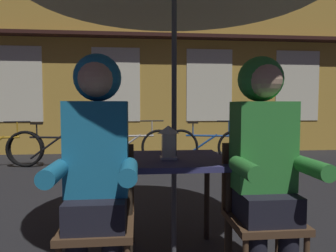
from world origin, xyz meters
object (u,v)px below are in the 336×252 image
at_px(chair_right, 259,207).
at_px(bicycle_fourth, 208,146).
at_px(cafe_table, 174,172).
at_px(lantern, 168,141).
at_px(person_left_hooded, 97,153).
at_px(potted_plant, 274,131).
at_px(bicycle_third, 131,146).
at_px(person_right_hooded, 264,150).
at_px(chair_left, 99,212).
at_px(bicycle_second, 52,148).

bearing_deg(chair_right, bicycle_fourth, 81.59).
height_order(cafe_table, chair_right, chair_right).
relative_size(cafe_table, chair_right, 0.85).
height_order(lantern, person_left_hooded, person_left_hooded).
bearing_deg(lantern, potted_plant, 57.84).
height_order(person_left_hooded, bicycle_third, person_left_hooded).
height_order(cafe_table, bicycle_fourth, bicycle_fourth).
relative_size(bicycle_fourth, potted_plant, 1.78).
relative_size(chair_right, person_right_hooded, 0.62).
distance_m(person_left_hooded, potted_plant, 5.86).
distance_m(chair_left, bicycle_third, 4.01).
height_order(person_left_hooded, bicycle_second, person_left_hooded).
bearing_deg(person_left_hooded, chair_left, 90.00).
xyz_separation_m(cafe_table, bicycle_third, (-0.38, 3.64, -0.29)).
bearing_deg(lantern, bicycle_third, 95.24).
bearing_deg(chair_right, cafe_table, 142.45).
bearing_deg(bicycle_second, cafe_table, -62.88).
xyz_separation_m(chair_right, person_left_hooded, (-0.96, -0.06, 0.36)).
distance_m(chair_left, chair_right, 0.96).
bearing_deg(cafe_table, lantern, -133.83).
bearing_deg(bicycle_fourth, person_right_hooded, -98.30).
distance_m(lantern, bicycle_third, 3.74).
relative_size(person_left_hooded, potted_plant, 1.52).
height_order(person_right_hooded, bicycle_fourth, person_right_hooded).
xyz_separation_m(person_left_hooded, person_right_hooded, (0.96, 0.00, 0.00)).
bearing_deg(person_right_hooded, lantern, 144.11).
distance_m(cafe_table, bicycle_second, 3.93).
bearing_deg(chair_right, lantern, 148.40).
relative_size(cafe_table, potted_plant, 0.80).
bearing_deg(potted_plant, cafe_table, -122.02).
height_order(person_left_hooded, bicycle_fourth, person_left_hooded).
bearing_deg(potted_plant, lantern, -122.16).
height_order(person_left_hooded, potted_plant, person_left_hooded).
bearing_deg(chair_left, bicycle_second, 108.73).
distance_m(bicycle_third, bicycle_fourth, 1.44).
bearing_deg(potted_plant, person_right_hooded, -115.26).
relative_size(chair_right, potted_plant, 0.95).
bearing_deg(lantern, cafe_table, 46.17).
relative_size(lantern, person_right_hooded, 0.17).
xyz_separation_m(chair_left, chair_right, (0.96, 0.00, 0.00)).
bearing_deg(chair_right, person_left_hooded, -176.61).
relative_size(person_right_hooded, bicycle_third, 0.83).
bearing_deg(bicycle_third, person_right_hooded, -78.02).
xyz_separation_m(bicycle_fourth, potted_plant, (1.71, 0.89, 0.20)).
distance_m(chair_right, person_left_hooded, 1.03).
height_order(lantern, bicycle_second, lantern).
height_order(chair_left, bicycle_third, chair_left).
bearing_deg(bicycle_fourth, chair_right, -98.41).
bearing_deg(bicycle_second, person_right_hooded, -59.93).
bearing_deg(bicycle_fourth, person_left_hooded, -111.18).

